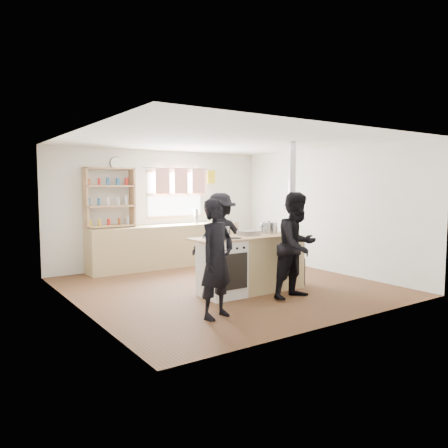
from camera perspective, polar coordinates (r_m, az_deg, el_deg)
The scene contains 14 objects.
ground at distance 7.66m, azimuth 0.20°, elevation -8.17°, with size 5.00×5.00×0.01m, color brown.
back_counter at distance 9.46m, azimuth -7.45°, elevation -2.86°, with size 3.40×0.55×0.90m, color tan.
shelving_unit at distance 9.01m, azimuth -14.72°, elevation 3.40°, with size 1.00×0.28×1.20m.
thermos at distance 9.75m, azimuth -3.64°, elevation 0.97°, with size 0.10×0.10×0.31m, color silver.
cooking_island at distance 7.21m, azimuth 3.64°, elevation -5.19°, with size 1.97×0.64×0.93m.
skillet_greens at distance 6.57m, azimuth -0.71°, elevation -1.84°, with size 0.37×0.37×0.05m.
roast_tray at distance 7.18m, azimuth 3.29°, elevation -1.15°, with size 0.35×0.29×0.08m.
stockpot_stove at distance 7.02m, azimuth -0.18°, elevation -0.98°, with size 0.22×0.22×0.18m.
stockpot_counter at distance 7.47m, azimuth 5.92°, elevation -0.49°, with size 0.29×0.29×0.22m.
bread_board at distance 7.54m, azimuth 8.56°, elevation -0.83°, with size 0.31×0.24×0.12m.
flue_heater at distance 7.75m, azimuth 8.78°, elevation -3.11°, with size 0.35×0.35×2.50m.
person_near_left at distance 5.75m, azimuth -0.95°, elevation -4.55°, with size 0.58×0.38×1.58m, color black.
person_near_right at distance 6.83m, azimuth 9.53°, elevation -2.79°, with size 0.80×0.62×1.65m, color black.
person_far at distance 7.90m, azimuth -0.50°, elevation -1.78°, with size 1.04×0.60×1.61m, color black.
Camera 1 is at (-4.22, -6.14, 1.75)m, focal length 35.00 mm.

